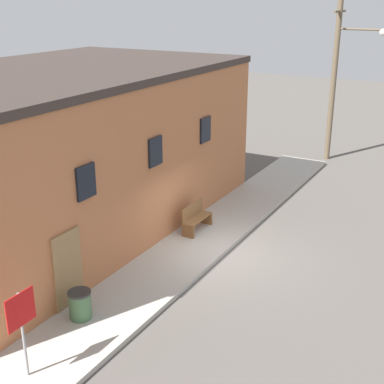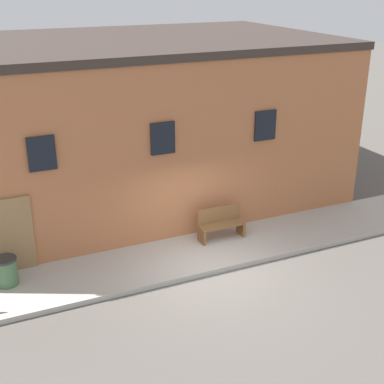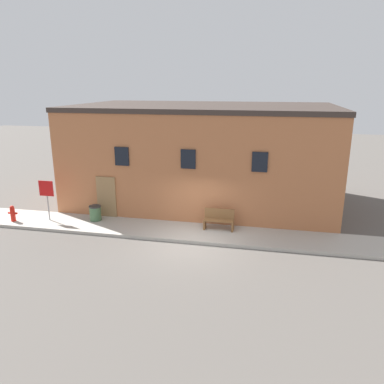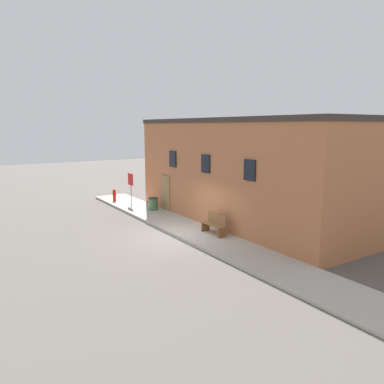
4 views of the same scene
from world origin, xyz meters
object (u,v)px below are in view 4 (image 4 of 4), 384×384
stop_sign (131,183)px  bench (215,225)px  trash_bin (153,204)px  fire_hydrant (114,195)px

stop_sign → bench: (8.32, 0.54, -0.95)m
bench → trash_bin: bench is taller
fire_hydrant → stop_sign: stop_sign is taller
stop_sign → fire_hydrant: bearing=-163.3°
bench → trash_bin: size_ratio=1.86×
fire_hydrant → stop_sign: size_ratio=0.40×
bench → trash_bin: bearing=-179.2°
fire_hydrant → trash_bin: bearing=13.8°
fire_hydrant → bench: bench is taller
fire_hydrant → stop_sign: 1.99m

